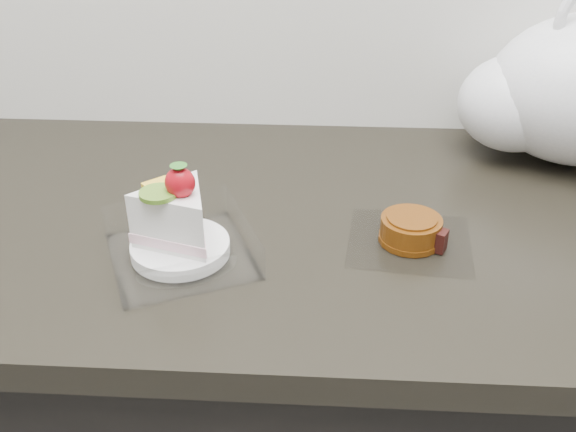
# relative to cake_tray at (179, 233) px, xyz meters

# --- Properties ---
(counter) EXTENTS (2.04, 0.64, 0.90)m
(counter) POSITION_rel_cake_tray_xyz_m (0.12, 0.12, -0.48)
(counter) COLOR black
(counter) RESTS_ON ground
(cake_tray) EXTENTS (0.22, 0.22, 0.13)m
(cake_tray) POSITION_rel_cake_tray_xyz_m (0.00, 0.00, 0.00)
(cake_tray) COLOR white
(cake_tray) RESTS_ON counter
(mooncake_wrap) EXTENTS (0.17, 0.16, 0.04)m
(mooncake_wrap) POSITION_rel_cake_tray_xyz_m (0.29, 0.05, -0.02)
(mooncake_wrap) COLOR white
(mooncake_wrap) RESTS_ON counter
(plastic_bag) EXTENTS (0.38, 0.29, 0.29)m
(plastic_bag) POSITION_rel_cake_tray_xyz_m (0.56, 0.32, 0.08)
(plastic_bag) COLOR white
(plastic_bag) RESTS_ON counter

